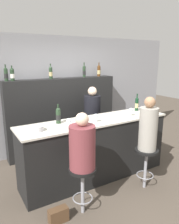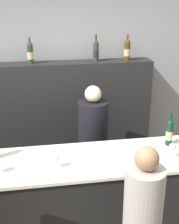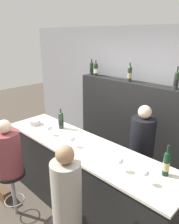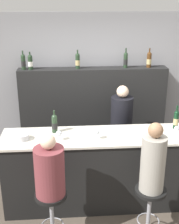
# 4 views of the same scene
# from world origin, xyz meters

# --- Properties ---
(ground_plane) EXTENTS (16.00, 16.00, 0.00)m
(ground_plane) POSITION_xyz_m (0.00, 0.00, 0.00)
(ground_plane) COLOR #4C4238
(wall_back) EXTENTS (6.40, 0.05, 2.60)m
(wall_back) POSITION_xyz_m (0.00, 1.92, 1.30)
(wall_back) COLOR gray
(wall_back) RESTS_ON ground_plane
(bar_counter) EXTENTS (2.72, 0.68, 1.08)m
(bar_counter) POSITION_xyz_m (0.00, 0.32, 0.54)
(bar_counter) COLOR black
(bar_counter) RESTS_ON ground_plane
(back_bar_cabinet) EXTENTS (2.55, 0.28, 1.69)m
(back_bar_cabinet) POSITION_xyz_m (0.00, 1.69, 0.85)
(back_bar_cabinet) COLOR black
(back_bar_cabinet) RESTS_ON ground_plane
(wine_bottle_counter_0) EXTENTS (0.08, 0.08, 0.32)m
(wine_bottle_counter_0) POSITION_xyz_m (-0.63, 0.47, 1.22)
(wine_bottle_counter_0) COLOR #233823
(wine_bottle_counter_0) RESTS_ON bar_counter
(wine_bottle_counter_1) EXTENTS (0.07, 0.07, 0.34)m
(wine_bottle_counter_1) POSITION_xyz_m (1.07, 0.47, 1.22)
(wine_bottle_counter_1) COLOR black
(wine_bottle_counter_1) RESTS_ON bar_counter
(wine_bottle_backbar_0) EXTENTS (0.07, 0.07, 0.31)m
(wine_bottle_backbar_0) POSITION_xyz_m (-1.16, 1.69, 1.82)
(wine_bottle_backbar_0) COLOR #233823
(wine_bottle_backbar_0) RESTS_ON back_bar_cabinet
(wine_bottle_backbar_1) EXTENTS (0.08, 0.08, 0.29)m
(wine_bottle_backbar_1) POSITION_xyz_m (-1.05, 1.69, 1.82)
(wine_bottle_backbar_1) COLOR #233823
(wine_bottle_backbar_1) RESTS_ON back_bar_cabinet
(wine_bottle_backbar_2) EXTENTS (0.07, 0.07, 0.31)m
(wine_bottle_backbar_2) POSITION_xyz_m (-0.26, 1.69, 1.82)
(wine_bottle_backbar_2) COLOR #233823
(wine_bottle_backbar_2) RESTS_ON back_bar_cabinet
(wine_bottle_backbar_3) EXTENTS (0.07, 0.07, 0.33)m
(wine_bottle_backbar_3) POSITION_xyz_m (0.55, 1.69, 1.83)
(wine_bottle_backbar_3) COLOR #233823
(wine_bottle_backbar_3) RESTS_ON back_bar_cabinet
(wine_bottle_backbar_4) EXTENTS (0.08, 0.08, 0.32)m
(wine_bottle_backbar_4) POSITION_xyz_m (0.96, 1.69, 1.82)
(wine_bottle_backbar_4) COLOR #4C2D14
(wine_bottle_backbar_4) RESTS_ON back_bar_cabinet
(wine_glass_0) EXTENTS (0.08, 0.08, 0.14)m
(wine_glass_0) POSITION_xyz_m (-0.57, 0.21, 1.18)
(wine_glass_0) COLOR silver
(wine_glass_0) RESTS_ON bar_counter
(wine_glass_1) EXTENTS (0.08, 0.08, 0.14)m
(wine_glass_1) POSITION_xyz_m (-0.08, 0.21, 1.18)
(wine_glass_1) COLOR silver
(wine_glass_1) RESTS_ON bar_counter
(wine_glass_2) EXTENTS (0.08, 0.08, 0.15)m
(wine_glass_2) POSITION_xyz_m (0.69, 0.21, 1.20)
(wine_glass_2) COLOR silver
(wine_glass_2) RESTS_ON bar_counter
(wine_glass_3) EXTENTS (0.07, 0.07, 0.15)m
(wine_glass_3) POSITION_xyz_m (0.99, 0.21, 1.19)
(wine_glass_3) COLOR silver
(wine_glass_3) RESTS_ON bar_counter
(metal_bowl) EXTENTS (0.18, 0.18, 0.07)m
(metal_bowl) POSITION_xyz_m (-1.05, 0.27, 1.12)
(metal_bowl) COLOR #B7B7BC
(metal_bowl) RESTS_ON bar_counter
(bar_stool_left) EXTENTS (0.38, 0.38, 0.69)m
(bar_stool_left) POSITION_xyz_m (-0.67, -0.39, 0.54)
(bar_stool_left) COLOR gray
(bar_stool_left) RESTS_ON ground_plane
(guest_seated_left) EXTENTS (0.35, 0.35, 0.77)m
(guest_seated_left) POSITION_xyz_m (-0.67, -0.39, 1.01)
(guest_seated_left) COLOR brown
(guest_seated_left) RESTS_ON bar_stool_left
(bar_stool_right) EXTENTS (0.38, 0.38, 0.69)m
(bar_stool_right) POSITION_xyz_m (0.52, -0.39, 0.54)
(bar_stool_right) COLOR gray
(bar_stool_right) RESTS_ON ground_plane
(guest_seated_right) EXTENTS (0.29, 0.29, 0.86)m
(guest_seated_right) POSITION_xyz_m (0.52, -0.39, 1.07)
(guest_seated_right) COLOR gray
(guest_seated_right) RESTS_ON bar_stool_right
(bartender) EXTENTS (0.35, 0.35, 1.54)m
(bartender) POSITION_xyz_m (0.41, 1.11, 0.71)
(bartender) COLOR black
(bartender) RESTS_ON ground_plane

